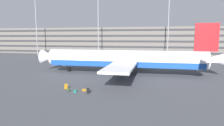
{
  "coord_description": "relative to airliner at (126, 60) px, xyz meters",
  "views": [
    {
      "loc": [
        8.21,
        -42.23,
        7.71
      ],
      "look_at": [
        0.96,
        -7.11,
        3.0
      ],
      "focal_mm": 31.13,
      "sensor_mm": 36.0,
      "label": 1
    }
  ],
  "objects": [
    {
      "name": "backpack_navy",
      "position": [
        -6.19,
        -15.55,
        -2.8
      ],
      "size": [
        0.39,
        0.37,
        0.53
      ],
      "color": "#264C26",
      "rests_on": "ground_plane"
    },
    {
      "name": "airliner",
      "position": [
        0.0,
        0.0,
        0.0
      ],
      "size": [
        39.47,
        31.84,
        10.49
      ],
      "color": "silver",
      "rests_on": "ground_plane"
    },
    {
      "name": "light_mast_center_left",
      "position": [
        11.31,
        36.73,
        11.74
      ],
      "size": [
        1.8,
        0.5,
        26.05
      ],
      "color": "gray",
      "rests_on": "ground_plane"
    },
    {
      "name": "suitcase_laid_flat",
      "position": [
        -5.15,
        -15.57,
        -2.91
      ],
      "size": [
        0.61,
        0.87,
        0.25
      ],
      "color": "#147266",
      "rests_on": "ground_plane"
    },
    {
      "name": "suitcase_large",
      "position": [
        -4.1,
        -14.74,
        -2.92
      ],
      "size": [
        0.75,
        0.77,
        0.22
      ],
      "color": "orange",
      "rests_on": "ground_plane"
    },
    {
      "name": "suitcase_teal",
      "position": [
        -7.01,
        -14.55,
        -2.59
      ],
      "size": [
        0.43,
        0.47,
        0.96
      ],
      "color": "orange",
      "rests_on": "ground_plane"
    },
    {
      "name": "light_mast_far_left",
      "position": [
        -44.37,
        36.73,
        12.01
      ],
      "size": [
        1.8,
        0.5,
        26.59
      ],
      "color": "gray",
      "rests_on": "ground_plane"
    },
    {
      "name": "light_mast_left",
      "position": [
        -16.31,
        36.73,
        11.98
      ],
      "size": [
        1.8,
        0.5,
        26.52
      ],
      "color": "gray",
      "rests_on": "ground_plane"
    },
    {
      "name": "terminal_structure",
      "position": [
        -2.75,
        53.07,
        3.1
      ],
      "size": [
        153.69,
        17.31,
        12.28
      ],
      "color": "#605B56",
      "rests_on": "ground_plane"
    },
    {
      "name": "suitcase_upright",
      "position": [
        -3.08,
        -15.91,
        -2.62
      ],
      "size": [
        0.42,
        0.33,
        0.91
      ],
      "color": "black",
      "rests_on": "ground_plane"
    },
    {
      "name": "ground_plane",
      "position": [
        -2.75,
        1.34,
        -3.04
      ],
      "size": [
        600.0,
        600.0,
        0.0
      ],
      "primitive_type": "plane",
      "color": "#424449"
    }
  ]
}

